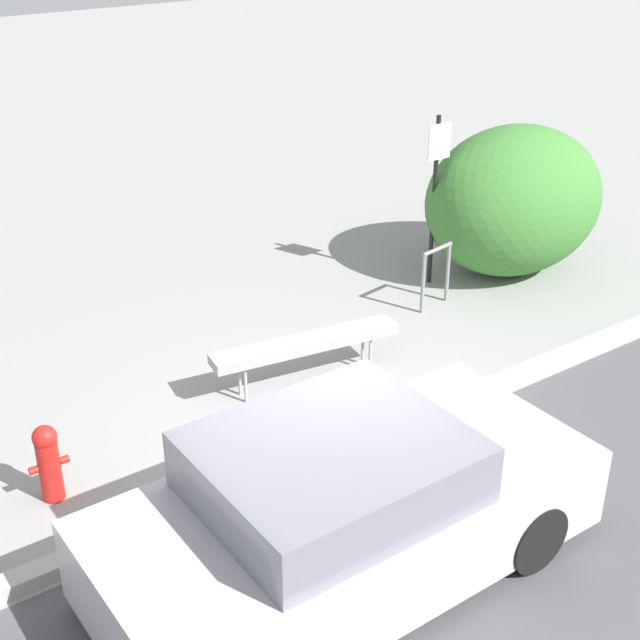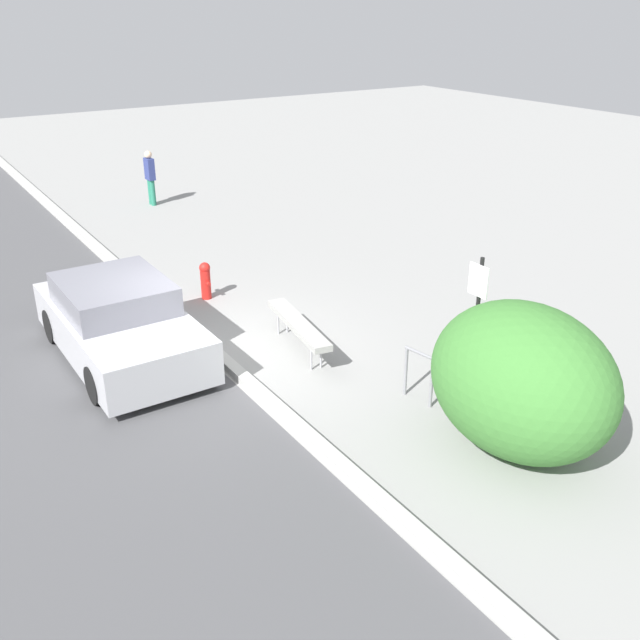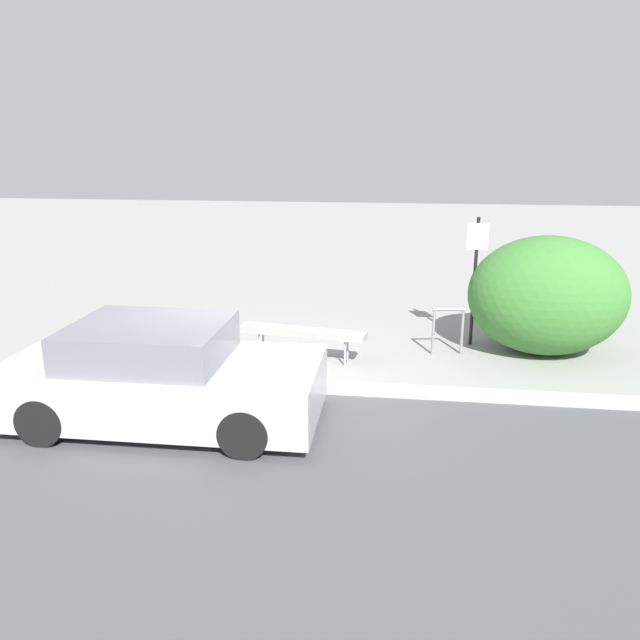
% 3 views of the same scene
% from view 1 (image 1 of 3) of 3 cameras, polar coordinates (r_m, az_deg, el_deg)
% --- Properties ---
extents(ground_plane, '(60.00, 60.00, 0.00)m').
position_cam_1_polar(ground_plane, '(8.73, 1.17, -8.65)').
color(ground_plane, gray).
extents(curb, '(60.00, 0.20, 0.13)m').
position_cam_1_polar(curb, '(8.69, 1.17, -8.30)').
color(curb, '#A8A8A3').
rests_on(curb, ground_plane).
extents(bench, '(2.17, 0.64, 0.54)m').
position_cam_1_polar(bench, '(9.64, -0.89, -1.55)').
color(bench, '#99999E').
rests_on(bench, ground_plane).
extents(bike_rack, '(0.55, 0.14, 0.83)m').
position_cam_1_polar(bike_rack, '(11.43, 7.43, 3.14)').
color(bike_rack, gray).
rests_on(bike_rack, ground_plane).
extents(sign_post, '(0.36, 0.08, 2.30)m').
position_cam_1_polar(sign_post, '(11.82, 7.39, 8.55)').
color(sign_post, black).
rests_on(sign_post, ground_plane).
extents(fire_hydrant, '(0.36, 0.22, 0.77)m').
position_cam_1_polar(fire_hydrant, '(8.32, -16.99, -8.60)').
color(fire_hydrant, red).
rests_on(fire_hydrant, ground_plane).
extents(shrub_hedge, '(2.65, 2.09, 2.04)m').
position_cam_1_polar(shrub_hedge, '(12.54, 12.29, 7.49)').
color(shrub_hedge, '#3D7A33').
rests_on(shrub_hedge, ground_plane).
extents(parked_car_near, '(4.05, 1.88, 1.33)m').
position_cam_1_polar(parked_car_near, '(7.09, 1.52, -12.10)').
color(parked_car_near, black).
rests_on(parked_car_near, ground_plane).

